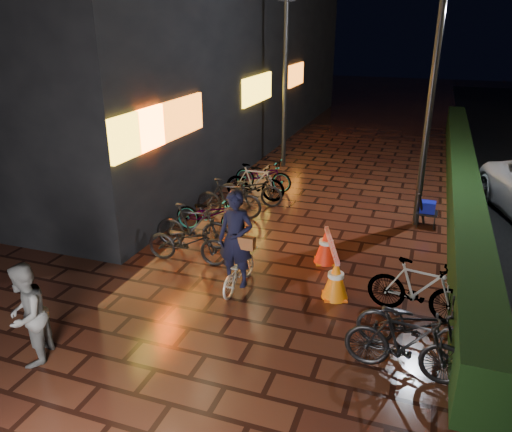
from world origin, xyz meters
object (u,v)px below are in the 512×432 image
at_px(cart_assembly, 427,208).
at_px(bystander_person, 27,315).
at_px(cyclist, 237,254).
at_px(traffic_barrier, 331,261).

bearing_deg(cart_assembly, bystander_person, -125.75).
bearing_deg(cyclist, traffic_barrier, 31.98).
bearing_deg(cart_assembly, traffic_barrier, -116.25).
height_order(traffic_barrier, cart_assembly, cart_assembly).
height_order(bystander_person, traffic_barrier, bystander_person).
xyz_separation_m(bystander_person, cart_assembly, (5.36, 7.45, -0.32)).
bearing_deg(cyclist, bystander_person, -124.61).
relative_size(cyclist, cart_assembly, 2.14).
height_order(bystander_person, cart_assembly, bystander_person).
bearing_deg(cyclist, cart_assembly, 53.48).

